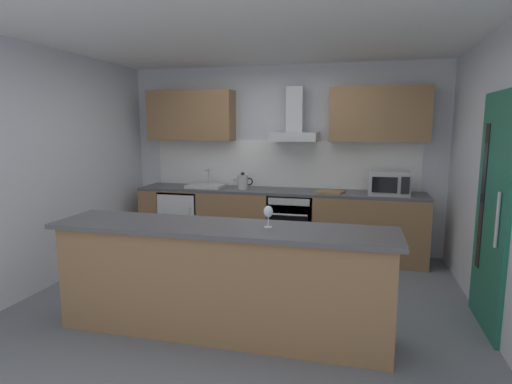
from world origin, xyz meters
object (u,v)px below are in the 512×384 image
at_px(oven, 292,223).
at_px(kettle, 243,182).
at_px(wine_glass, 268,212).
at_px(chopping_board, 330,192).
at_px(refrigerator, 184,219).
at_px(microwave, 389,183).
at_px(range_hood, 295,124).
at_px(sink, 206,185).

height_order(oven, kettle, kettle).
bearing_deg(wine_glass, chopping_board, 81.41).
distance_m(refrigerator, wine_glass, 2.94).
height_order(microwave, range_hood, range_hood).
height_order(microwave, kettle, microwave).
bearing_deg(kettle, refrigerator, 178.02).
bearing_deg(refrigerator, oven, 0.10).
distance_m(refrigerator, kettle, 1.07).
bearing_deg(microwave, range_hood, 172.72).
distance_m(kettle, wine_glass, 2.40).
relative_size(oven, range_hood, 1.11).
bearing_deg(sink, wine_glass, -58.38).
bearing_deg(oven, range_hood, 90.00).
bearing_deg(chopping_board, refrigerator, 179.42).
relative_size(microwave, chopping_board, 1.47).
relative_size(kettle, range_hood, 0.40).
bearing_deg(range_hood, sink, -174.53).
bearing_deg(range_hood, microwave, -7.28).
bearing_deg(wine_glass, kettle, 110.82).
bearing_deg(microwave, refrigerator, 179.49).
bearing_deg(range_hood, kettle, -166.58).
bearing_deg(oven, kettle, -177.18).
bearing_deg(microwave, chopping_board, 179.67).
height_order(refrigerator, microwave, microwave).
bearing_deg(chopping_board, microwave, -0.33).
xyz_separation_m(refrigerator, sink, (0.34, 0.01, 0.50)).
bearing_deg(kettle, chopping_board, 0.48).
distance_m(wine_glass, chopping_board, 2.28).
distance_m(refrigerator, microwave, 2.88).
bearing_deg(refrigerator, range_hood, 4.78).
xyz_separation_m(oven, sink, (-1.24, 0.01, 0.47)).
distance_m(microwave, wine_glass, 2.48).
distance_m(oven, microwave, 1.37).
relative_size(sink, kettle, 1.73).
xyz_separation_m(kettle, wine_glass, (0.85, -2.24, 0.06)).
distance_m(range_hood, wine_glass, 2.51).
bearing_deg(wine_glass, sink, 121.62).
bearing_deg(sink, range_hood, 5.47).
relative_size(sink, chopping_board, 1.47).
bearing_deg(chopping_board, wine_glass, -98.59).
xyz_separation_m(range_hood, chopping_board, (0.51, -0.15, -0.88)).
xyz_separation_m(microwave, chopping_board, (-0.73, 0.00, -0.14)).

